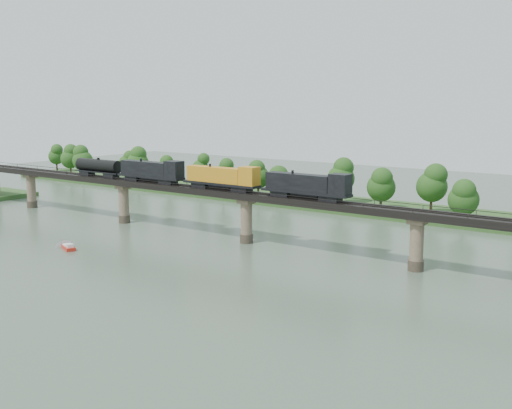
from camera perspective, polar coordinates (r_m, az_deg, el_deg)
The scene contains 7 objects.
ground at distance 122.64m, azimuth -9.37°, elevation -5.89°, with size 400.00×400.00×0.00m, color #3C4C3D.
far_bank at distance 190.33m, azimuth 9.18°, elevation -0.18°, with size 300.00×24.00×1.60m, color #25471C.
bridge at distance 143.41m, azimuth -0.86°, elevation -1.29°, with size 236.00×30.00×11.50m.
bridge_superstructure at distance 142.37m, azimuth -0.86°, elevation 1.21°, with size 220.00×4.90×0.75m.
far_treeline at distance 189.14m, azimuth 6.40°, elevation 2.28°, with size 289.06×17.54×13.60m.
freight_train at distance 151.25m, azimuth -5.30°, elevation 2.59°, with size 83.14×3.24×5.72m.
motorboat at distance 143.97m, azimuth -16.34°, elevation -3.65°, with size 5.59×3.90×1.48m.
Camera 1 is at (84.97, -82.42, 32.08)m, focal length 45.00 mm.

